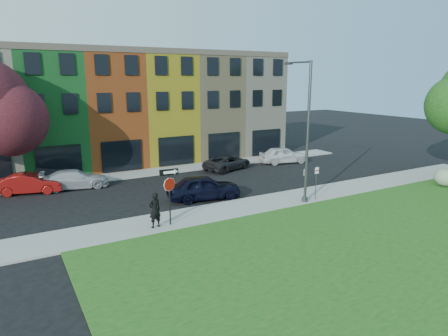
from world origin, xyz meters
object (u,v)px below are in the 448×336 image
sedan_near (204,187)px  street_lamp (306,133)px  stop_sign (169,185)px  man (155,210)px

sedan_near → street_lamp: street_lamp is taller
stop_sign → sedan_near: (3.88, 3.62, -1.51)m
stop_sign → street_lamp: (9.18, -0.19, 2.27)m
stop_sign → sedan_near: stop_sign is taller
man → sedan_near: (4.74, 3.58, -0.26)m
man → sedan_near: bearing=-154.6°
man → sedan_near: 5.95m
sedan_near → street_lamp: (5.30, -3.81, 3.78)m
stop_sign → man: size_ratio=1.61×
stop_sign → street_lamp: 9.46m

